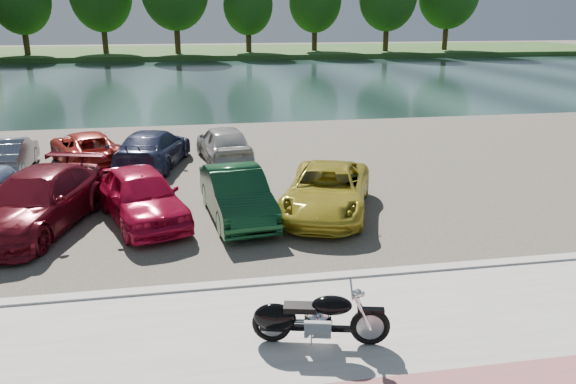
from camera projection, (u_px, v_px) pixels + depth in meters
ground at (323, 334)px, 9.97m from camera, size 200.00×200.00×0.00m
promenade at (338, 365)px, 9.02m from camera, size 60.00×6.00×0.10m
kerb at (301, 280)px, 11.83m from camera, size 60.00×0.30×0.14m
parking_lot at (252, 170)px, 20.28m from camera, size 60.00×18.00×0.04m
river at (212, 80)px, 47.47m from camera, size 120.00×40.00×0.00m
far_bank at (201, 52)px, 77.38m from camera, size 120.00×24.00×0.60m
motorcycle at (308, 318)px, 9.42m from camera, size 2.29×0.91×1.05m
car_3 at (37, 201)px, 14.54m from camera, size 3.39×5.53×1.50m
car_4 at (142, 196)px, 15.04m from camera, size 3.03×4.65×1.47m
car_5 at (237, 194)px, 15.29m from camera, size 1.93×4.33×1.38m
car_6 at (327, 190)px, 15.74m from camera, size 3.72×5.26×1.33m
car_9 at (9, 155)px, 19.85m from camera, size 1.55×3.87×1.25m
car_10 at (86, 148)px, 20.79m from camera, size 3.51×4.98×1.26m
car_11 at (153, 148)px, 20.51m from camera, size 2.98×5.04×1.37m
car_12 at (224, 143)px, 21.27m from camera, size 2.17×4.29×1.40m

